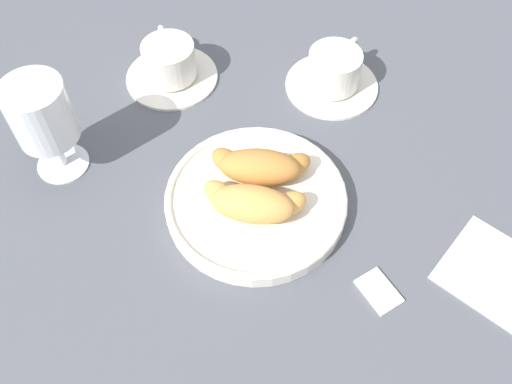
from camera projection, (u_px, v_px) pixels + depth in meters
name	position (u px, v px, depth m)	size (l,w,h in m)	color
ground_plane	(264.00, 203.00, 0.71)	(2.20, 2.20, 0.00)	#4C4F56
pastry_plate	(256.00, 200.00, 0.70)	(0.23, 0.23, 0.02)	silver
croissant_large	(253.00, 203.00, 0.66)	(0.13, 0.09, 0.04)	#D6994C
croissant_small	(260.00, 166.00, 0.69)	(0.13, 0.09, 0.04)	#BC7A38
coffee_cup_near	(170.00, 64.00, 0.82)	(0.14, 0.14, 0.06)	silver
coffee_cup_far	(334.00, 73.00, 0.81)	(0.14, 0.14, 0.06)	silver
juice_glass_left	(41.00, 115.00, 0.67)	(0.08, 0.08, 0.14)	white
sugar_packet	(379.00, 290.00, 0.64)	(0.05, 0.03, 0.01)	white
folded_napkin	(494.00, 272.00, 0.65)	(0.11, 0.11, 0.01)	silver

